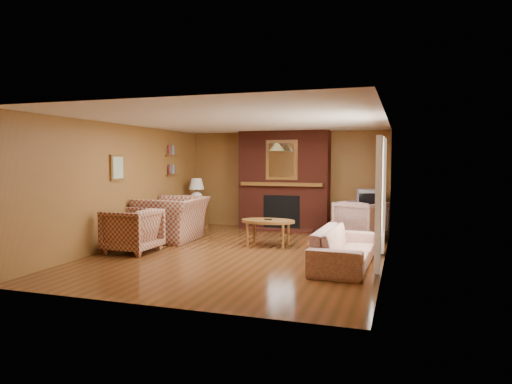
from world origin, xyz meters
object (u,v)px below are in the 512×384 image
(side_table, at_px, (197,216))
(tv_stand, at_px, (369,223))
(crt_tv, at_px, (369,200))
(fireplace, at_px, (284,181))
(coffee_table, at_px, (268,223))
(plaid_armchair, at_px, (132,230))
(floral_armchair, at_px, (361,220))
(floral_sofa, at_px, (344,247))
(plaid_loveseat, at_px, (173,219))
(table_lamp, at_px, (197,190))

(side_table, distance_m, tv_stand, 4.16)
(side_table, xyz_separation_m, crt_tv, (4.15, 0.34, 0.48))
(fireplace, distance_m, coffee_table, 2.40)
(plaid_armchair, bearing_deg, side_table, -175.02)
(plaid_armchair, bearing_deg, tv_stand, 132.72)
(floral_armchair, xyz_separation_m, tv_stand, (0.11, 0.77, -0.15))
(floral_armchair, bearing_deg, fireplace, -1.76)
(floral_sofa, relative_size, tv_stand, 3.84)
(plaid_loveseat, height_order, tv_stand, plaid_loveseat)
(plaid_armchair, xyz_separation_m, floral_sofa, (3.85, 0.11, -0.10))
(plaid_armchair, relative_size, side_table, 1.46)
(floral_armchair, distance_m, tv_stand, 0.79)
(table_lamp, bearing_deg, plaid_loveseat, -81.67)
(plaid_armchair, relative_size, tv_stand, 1.66)
(floral_sofa, relative_size, floral_armchair, 2.24)
(fireplace, bearing_deg, tv_stand, -5.15)
(plaid_armchair, bearing_deg, coffee_table, 123.18)
(table_lamp, bearing_deg, floral_sofa, -36.47)
(plaid_loveseat, relative_size, plaid_armchair, 1.57)
(plaid_loveseat, bearing_deg, side_table, -174.30)
(coffee_table, relative_size, side_table, 1.75)
(coffee_table, distance_m, crt_tv, 2.76)
(plaid_loveseat, xyz_separation_m, coffee_table, (2.11, -0.03, 0.02))
(fireplace, xyz_separation_m, floral_sofa, (1.90, -3.49, -0.88))
(floral_armchair, bearing_deg, plaid_loveseat, 43.19)
(side_table, bearing_deg, floral_armchair, -5.89)
(plaid_armchair, height_order, tv_stand, plaid_armchair)
(plaid_loveseat, distance_m, tv_stand, 4.41)
(floral_sofa, bearing_deg, side_table, 55.37)
(tv_stand, bearing_deg, fireplace, 172.59)
(table_lamp, bearing_deg, crt_tv, 4.74)
(floral_armchair, xyz_separation_m, side_table, (-4.04, 0.42, -0.11))
(floral_armchair, height_order, table_lamp, table_lamp)
(floral_armchair, xyz_separation_m, coffee_table, (-1.67, -1.32, 0.05))
(plaid_loveseat, distance_m, side_table, 1.73)
(fireplace, distance_m, table_lamp, 2.18)
(fireplace, relative_size, coffee_table, 2.25)
(fireplace, distance_m, crt_tv, 2.10)
(coffee_table, bearing_deg, table_lamp, 143.64)
(fireplace, distance_m, floral_sofa, 4.07)
(side_table, xyz_separation_m, tv_stand, (4.15, 0.35, -0.04))
(plaid_loveseat, height_order, floral_armchair, plaid_loveseat)
(coffee_table, bearing_deg, plaid_armchair, -149.01)
(plaid_armchair, bearing_deg, crt_tv, 132.68)
(plaid_loveseat, distance_m, floral_armchair, 4.00)
(plaid_armchair, height_order, table_lamp, table_lamp)
(fireplace, bearing_deg, plaid_armchair, -118.40)
(tv_stand, bearing_deg, table_lamp, -177.44)
(table_lamp, bearing_deg, coffee_table, -36.36)
(plaid_loveseat, xyz_separation_m, crt_tv, (3.90, 2.05, 0.33))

